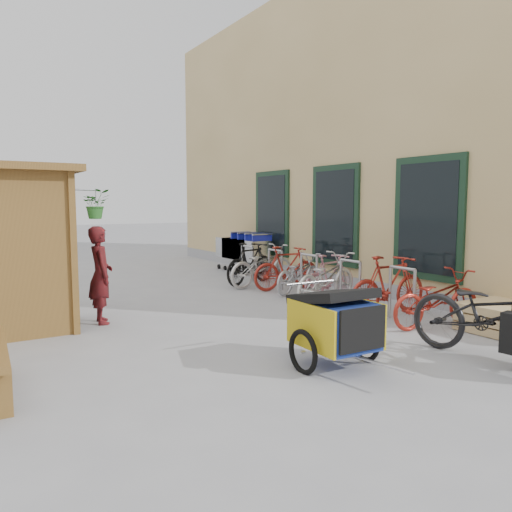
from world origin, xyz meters
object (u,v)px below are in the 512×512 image
bike_3 (330,277)px  person_kiosk (101,275)px  bike_6 (262,266)px  shopping_carts (242,249)px  bike_0 (437,299)px  bike_5 (287,268)px  child_trailer (335,321)px  bike_2 (326,278)px  bike_1 (389,285)px  bike_4 (299,273)px  cargo_bike (496,316)px  pallet_stack (511,319)px  bike_7 (250,263)px

bike_3 → person_kiosk: bearing=72.8°
bike_6 → shopping_carts: bearing=-27.9°
bike_0 → bike_5: bike_5 is taller
child_trailer → bike_6: 5.60m
person_kiosk → bike_2: (3.97, -0.64, -0.29)m
bike_2 → bike_1: bearing=173.8°
bike_6 → bike_4: bearing=-176.0°
bike_0 → bike_4: size_ratio=1.08×
shopping_carts → bike_4: (-0.59, -3.37, -0.24)m
cargo_bike → bike_3: 4.05m
child_trailer → bike_3: child_trailer is taller
bike_0 → bike_5: size_ratio=1.05×
pallet_stack → bike_7: (-0.88, 5.77, 0.28)m
pallet_stack → bike_2: (-0.84, 3.10, 0.26)m
bike_1 → bike_3: 1.53m
child_trailer → bike_4: 4.76m
cargo_bike → bike_6: size_ratio=1.22×
person_kiosk → bike_6: person_kiosk is taller
cargo_bike → person_kiosk: size_ratio=1.44×
cargo_bike → bike_0: (0.80, 1.47, -0.11)m
bike_1 → bike_4: bearing=0.9°
pallet_stack → bike_7: size_ratio=0.74×
cargo_bike → bike_4: size_ratio=1.41×
bike_4 → bike_6: (-0.23, 1.07, 0.07)m
pallet_stack → bike_4: size_ratio=0.78×
bike_3 → bike_0: bearing=168.0°
bike_1 → bike_5: 2.91m
cargo_bike → person_kiosk: (-3.42, 4.39, 0.21)m
bike_7 → bike_6: bearing=167.9°
child_trailer → bike_5: bike_5 is taller
bike_5 → bike_6: bike_5 is taller
bike_6 → bike_7: bike_7 is taller
person_kiosk → bike_5: bearing=-72.0°
child_trailer → bike_0: child_trailer is taller
bike_0 → bike_4: bike_0 is taller
shopping_carts → bike_4: size_ratio=1.34×
person_kiosk → bike_3: bearing=-90.5°
bike_3 → bike_7: 2.48m
person_kiosk → bike_6: (3.99, 1.59, -0.29)m
child_trailer → bike_0: bearing=14.9°
bike_0 → bike_6: bearing=8.9°
cargo_bike → shopping_carts: bearing=73.2°
person_kiosk → bike_2: 4.03m
child_trailer → bike_6: bearing=67.6°
bike_1 → bike_0: bearing=-179.0°
person_kiosk → bike_0: (4.22, -2.93, -0.32)m
pallet_stack → cargo_bike: cargo_bike is taller
cargo_bike → bike_5: cargo_bike is taller
bike_0 → shopping_carts: bearing=1.0°
cargo_bike → person_kiosk: 5.57m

